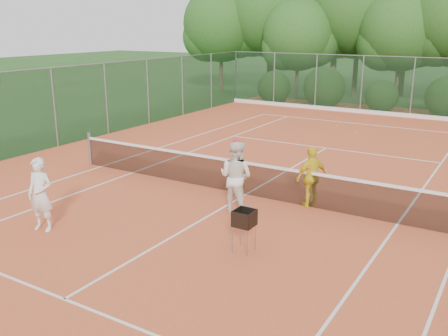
{
  "coord_description": "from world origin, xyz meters",
  "views": [
    {
      "loc": [
        6.31,
        -11.46,
        4.56
      ],
      "look_at": [
        0.05,
        -1.2,
        1.1
      ],
      "focal_mm": 40.0,
      "sensor_mm": 36.0,
      "label": 1
    }
  ],
  "objects_px": {
    "player_yellow": "(312,177)",
    "ball_hopper": "(244,219)",
    "player_white": "(40,195)",
    "player_center_grp": "(236,176)"
  },
  "relations": [
    {
      "from": "ball_hopper",
      "to": "player_center_grp",
      "type": "bearing_deg",
      "value": 131.88
    },
    {
      "from": "player_center_grp",
      "to": "player_yellow",
      "type": "xyz_separation_m",
      "value": [
        1.46,
        1.35,
        -0.13
      ]
    },
    {
      "from": "player_center_grp",
      "to": "player_yellow",
      "type": "distance_m",
      "value": 1.99
    },
    {
      "from": "player_white",
      "to": "player_center_grp",
      "type": "bearing_deg",
      "value": 32.79
    },
    {
      "from": "player_yellow",
      "to": "ball_hopper",
      "type": "xyz_separation_m",
      "value": [
        -0.15,
        -3.26,
        -0.07
      ]
    },
    {
      "from": "player_white",
      "to": "player_center_grp",
      "type": "xyz_separation_m",
      "value": [
        3.19,
        3.31,
        0.07
      ]
    },
    {
      "from": "player_center_grp",
      "to": "ball_hopper",
      "type": "xyz_separation_m",
      "value": [
        1.31,
        -1.91,
        -0.2
      ]
    },
    {
      "from": "player_yellow",
      "to": "ball_hopper",
      "type": "bearing_deg",
      "value": 27.14
    },
    {
      "from": "player_white",
      "to": "ball_hopper",
      "type": "height_order",
      "value": "player_white"
    },
    {
      "from": "player_yellow",
      "to": "ball_hopper",
      "type": "height_order",
      "value": "player_yellow"
    }
  ]
}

